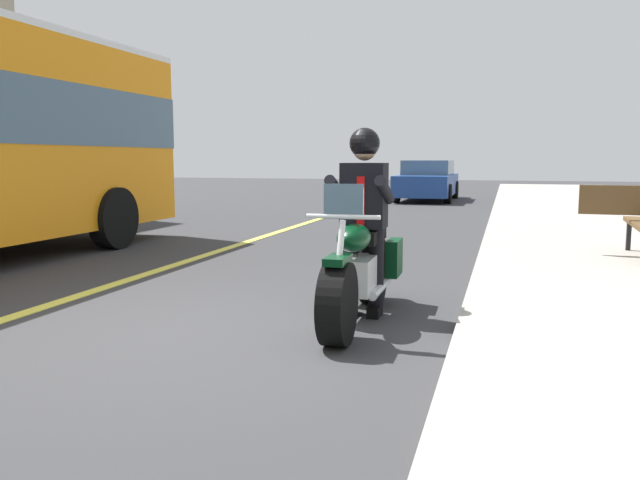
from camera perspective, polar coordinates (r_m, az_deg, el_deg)
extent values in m
plane|color=#333335|center=(5.42, -10.13, -8.44)|extent=(80.00, 80.00, 0.00)
cube|color=#E5DB4C|center=(6.54, -26.13, -6.31)|extent=(60.00, 0.16, 0.01)
cylinder|color=black|center=(5.00, 1.58, -5.76)|extent=(0.66, 0.22, 0.66)
cylinder|color=black|center=(6.48, 4.77, -2.75)|extent=(0.66, 0.22, 0.66)
cube|color=silver|center=(5.74, 3.44, -3.13)|extent=(0.57, 0.29, 0.32)
ellipsoid|color=black|center=(5.49, 3.05, 0.20)|extent=(0.57, 0.29, 0.24)
cube|color=black|center=(6.03, 4.13, 0.44)|extent=(0.71, 0.30, 0.12)
cube|color=black|center=(6.38, 6.65, -1.58)|extent=(0.40, 0.13, 0.36)
cube|color=black|center=(6.45, 2.78, -1.43)|extent=(0.40, 0.13, 0.36)
cylinder|color=silver|center=(4.96, 1.64, -2.67)|extent=(0.35, 0.06, 0.76)
cylinder|color=silver|center=(5.06, 2.08, 2.10)|extent=(0.05, 0.60, 0.04)
cube|color=black|center=(4.93, 1.59, -1.79)|extent=(0.36, 0.17, 0.06)
cylinder|color=silver|center=(6.03, 5.50, -4.19)|extent=(0.90, 0.10, 0.08)
cube|color=slate|center=(5.07, 2.14, 3.47)|extent=(0.05, 0.32, 0.28)
cylinder|color=black|center=(5.96, 5.06, -2.76)|extent=(0.14, 0.14, 0.84)
cube|color=black|center=(5.98, 4.92, -6.35)|extent=(0.26, 0.12, 0.10)
cylinder|color=black|center=(6.01, 2.80, -2.66)|extent=(0.14, 0.14, 0.84)
cube|color=black|center=(6.03, 2.66, -6.23)|extent=(0.26, 0.12, 0.10)
cube|color=black|center=(5.90, 3.98, 4.00)|extent=(0.33, 0.41, 0.60)
cube|color=red|center=(5.75, 3.67, 3.51)|extent=(0.03, 0.07, 0.44)
cylinder|color=black|center=(5.68, 5.82, 4.45)|extent=(0.55, 0.11, 0.28)
cylinder|color=black|center=(5.77, 1.49, 4.53)|extent=(0.55, 0.11, 0.28)
sphere|color=tan|center=(5.89, 4.02, 8.17)|extent=(0.22, 0.22, 0.22)
sphere|color=black|center=(5.90, 4.02, 8.66)|extent=(0.28, 0.28, 0.28)
cube|color=slate|center=(13.07, -17.92, 9.32)|extent=(0.06, 2.40, 1.90)
cylinder|color=black|center=(10.86, -17.99, 1.88)|extent=(1.00, 0.30, 1.00)
cube|color=navy|center=(22.75, 9.58, 4.91)|extent=(4.60, 1.80, 0.70)
cube|color=slate|center=(22.94, 9.67, 6.30)|extent=(2.40, 1.60, 0.60)
cylinder|color=black|center=(21.24, 11.38, 4.08)|extent=(0.64, 0.22, 0.64)
cylinder|color=black|center=(21.45, 6.84, 4.20)|extent=(0.64, 0.22, 0.64)
cylinder|color=black|center=(24.12, 11.99, 4.43)|extent=(0.64, 0.22, 0.64)
cylinder|color=black|center=(24.31, 7.99, 4.54)|extent=(0.64, 0.22, 0.64)
cube|color=black|center=(10.14, 25.92, 0.34)|extent=(0.06, 0.06, 0.42)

